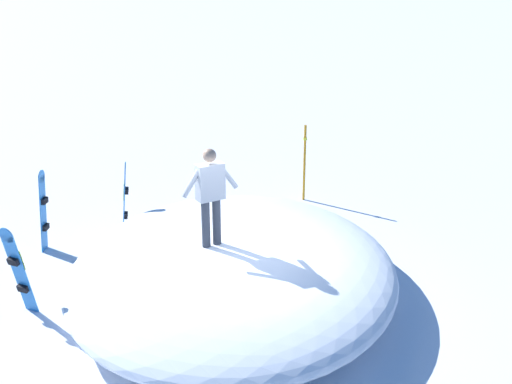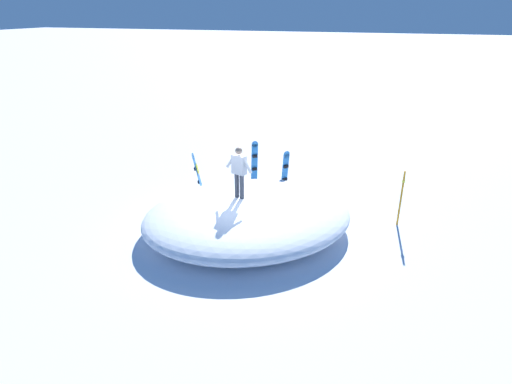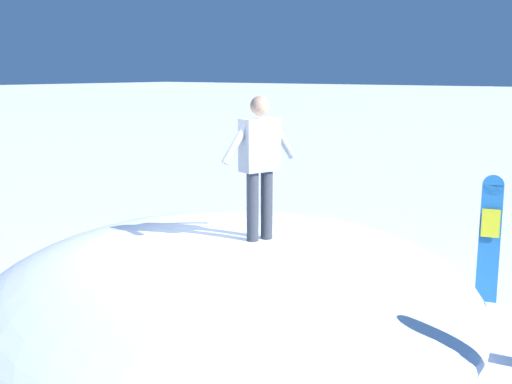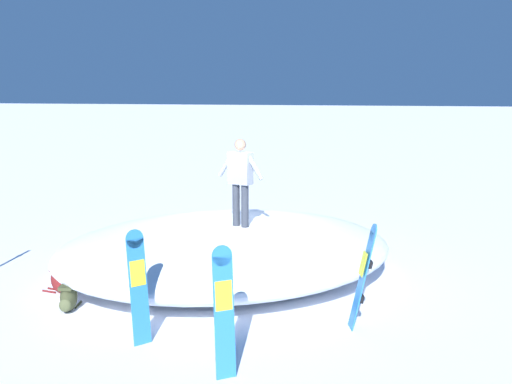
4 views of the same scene
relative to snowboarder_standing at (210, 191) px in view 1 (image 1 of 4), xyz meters
name	(u,v)px [view 1 (image 1 of 4)]	position (x,y,z in m)	size (l,w,h in m)	color
ground	(251,306)	(-0.21, 0.68, -1.97)	(240.00, 240.00, 0.00)	white
snow_mound	(233,268)	(-0.34, 0.17, -1.46)	(5.56, 6.63, 1.01)	white
snowboarder_standing	(210,191)	(0.00, 0.00, 0.00)	(0.99, 0.40, 1.66)	#333842
snowboard_primary_upright	(18,270)	(2.42, -1.95, -1.13)	(0.41, 0.36, 1.63)	#2672BF
snowboard_secondary_upright	(43,210)	(0.79, -3.88, -1.09)	(0.30, 0.28, 1.70)	#2672BF
snowboard_tertiary_upright	(125,199)	(-0.67, -3.20, -1.11)	(0.31, 0.32, 1.66)	#2672BF
backpack_near	(210,214)	(-2.30, -2.36, -1.73)	(0.34, 0.66, 0.46)	#383D23
backpack_far	(252,214)	(-2.88, -1.61, -1.73)	(0.62, 0.31, 0.47)	maroon
trail_marker_pole	(305,161)	(-4.88, -1.68, -0.98)	(0.10, 0.10, 1.89)	orange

